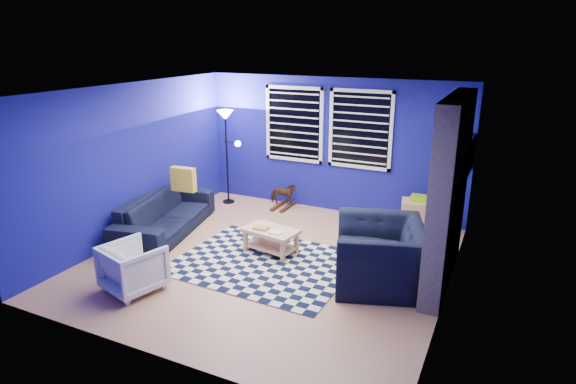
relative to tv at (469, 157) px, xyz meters
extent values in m
plane|color=tan|center=(-2.45, -2.00, -1.40)|extent=(5.00, 5.00, 0.00)
plane|color=white|center=(-2.45, -2.00, 1.10)|extent=(5.00, 5.00, 0.00)
plane|color=navy|center=(-2.45, 0.50, -0.15)|extent=(5.00, 0.00, 5.00)
plane|color=navy|center=(-4.95, -2.00, -0.15)|extent=(0.00, 5.00, 5.00)
plane|color=navy|center=(0.05, -2.00, -0.15)|extent=(0.00, 5.00, 5.00)
cube|color=gray|center=(-0.08, -1.50, -0.15)|extent=(0.26, 2.00, 2.50)
cube|color=black|center=(-0.22, -1.50, -1.05)|extent=(0.04, 0.70, 0.60)
cube|color=gray|center=(-0.35, -1.50, -1.36)|extent=(0.50, 1.20, 0.08)
cube|color=black|center=(-3.20, 0.48, 0.20)|extent=(1.05, 0.02, 1.30)
cube|color=white|center=(-3.20, 0.47, 0.88)|extent=(1.17, 0.05, 0.06)
cube|color=white|center=(-3.20, 0.47, -0.48)|extent=(1.17, 0.05, 0.06)
cube|color=black|center=(-1.90, 0.48, 0.20)|extent=(1.05, 0.02, 1.30)
cube|color=white|center=(-1.90, 0.47, 0.88)|extent=(1.17, 0.05, 0.06)
cube|color=white|center=(-1.90, 0.47, -0.48)|extent=(1.17, 0.05, 0.06)
cube|color=black|center=(0.00, 0.00, 0.00)|extent=(0.06, 1.00, 0.58)
cube|color=black|center=(-0.03, 0.00, 0.00)|extent=(0.01, 0.92, 0.50)
cube|color=black|center=(-2.48, -2.11, -1.39)|extent=(2.57, 2.09, 0.02)
imported|color=black|center=(-4.55, -1.79, -1.07)|extent=(2.40, 1.35, 0.66)
imported|color=black|center=(-0.82, -1.97, -0.98)|extent=(1.58, 1.48, 0.84)
imported|color=gray|center=(-3.66, -3.52, -1.08)|extent=(0.85, 0.87, 0.64)
imported|color=#462516|center=(-3.29, 0.18, -1.12)|extent=(0.37, 0.55, 0.42)
cube|color=tan|center=(-2.56, -1.76, -1.03)|extent=(0.88, 0.59, 0.05)
cube|color=tan|center=(-2.56, -1.76, -1.29)|extent=(0.80, 0.51, 0.03)
cube|color=#BB6D35|center=(-2.70, -1.80, -0.99)|extent=(0.24, 0.19, 0.03)
cube|color=silver|center=(-2.43, -1.87, -0.99)|extent=(0.20, 0.16, 0.03)
cube|color=tan|center=(-2.91, -1.94, -1.23)|extent=(0.06, 0.06, 0.33)
cube|color=tan|center=(-2.22, -1.94, -1.23)|extent=(0.06, 0.06, 0.33)
cube|color=tan|center=(-2.91, -1.57, -1.23)|extent=(0.06, 0.06, 0.33)
cube|color=tan|center=(-2.22, -1.57, -1.23)|extent=(0.06, 0.06, 0.33)
cube|color=tan|center=(-0.70, 0.19, -1.14)|extent=(0.69, 0.53, 0.51)
cube|color=black|center=(-0.70, 0.19, -1.14)|extent=(0.60, 0.47, 0.41)
cube|color=#8FBF16|center=(-0.70, 0.19, -0.84)|extent=(0.39, 0.33, 0.09)
cylinder|color=black|center=(-4.43, 0.01, -1.39)|extent=(0.23, 0.23, 0.03)
cylinder|color=black|center=(-4.43, 0.01, -0.53)|extent=(0.03, 0.03, 1.72)
cone|color=white|center=(-4.43, 0.01, 0.36)|extent=(0.31, 0.31, 0.17)
sphere|color=white|center=(-4.14, -0.04, -0.16)|extent=(0.12, 0.12, 0.12)
cube|color=gold|center=(-4.40, -1.43, -0.53)|extent=(0.44, 0.16, 0.41)
camera|label=1|loc=(0.57, -7.76, 1.77)|focal=30.00mm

